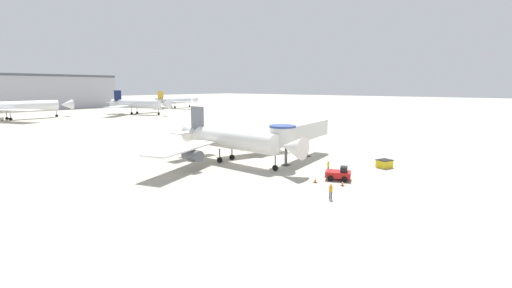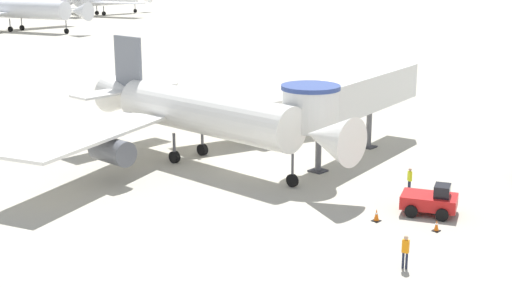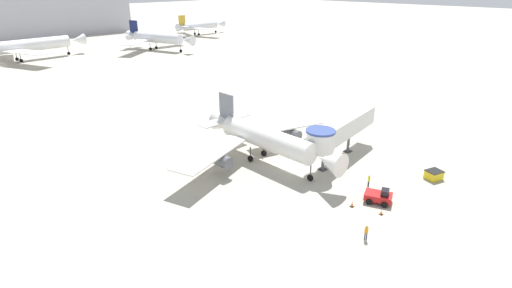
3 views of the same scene
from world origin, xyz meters
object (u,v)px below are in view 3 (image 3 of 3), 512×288
Objects in this scene: jet_bridge at (339,130)px; pushback_tug_red at (379,196)px; traffic_cone_apron_front at (381,212)px; main_airplane at (264,138)px; background_jet_orange_tail at (24,46)px; background_jet_navy_tail at (156,38)px; service_container_yellow at (434,175)px; ground_crew_marshaller at (369,180)px; traffic_cone_near_nose at (352,204)px; ground_crew_wing_walker at (366,231)px; background_jet_gold_tail at (199,26)px.

pushback_tug_red is (-6.79, -10.86, -3.99)m from jet_bridge.
pushback_tug_red is 2.93m from traffic_cone_apron_front.
main_airplane reaches higher than jet_bridge.
background_jet_orange_tail is 44.51m from background_jet_navy_tail.
ground_crew_marshaller is (-8.36, 5.18, 0.36)m from service_container_yellow.
background_jet_orange_tail is (-10.89, 133.04, 4.28)m from service_container_yellow.
jet_bridge reaches higher than ground_crew_marshaller.
background_jet_navy_tail reaches higher than jet_bridge.
traffic_cone_apron_front is 132.59m from background_jet_orange_tail.
ground_crew_marshaller is (4.10, -15.38, -2.80)m from main_airplane.
pushback_tug_red is at bearing -7.69° from ground_crew_marshaller.
main_airplane is 8.25× the size of pushback_tug_red.
background_jet_orange_tail is at bearing 146.55° from background_jet_navy_tail.
jet_bridge is 23.80× the size of traffic_cone_near_nose.
main_airplane is 18.56× the size of ground_crew_marshaller.
ground_crew_wing_walker is 131.35m from background_jet_navy_tail.
pushback_tug_red is (1.46, -18.34, -2.95)m from main_airplane.
ground_crew_wing_walker is at bearing -26.85° from ground_crew_marshaller.
background_jet_orange_tail is at bearing 89.67° from main_airplane.
pushback_tug_red is 2.16× the size of ground_crew_wing_walker.
ground_crew_wing_walker is 0.05× the size of background_jet_navy_tail.
main_airplane reaches higher than traffic_cone_apron_front.
background_jet_gold_tail is at bearing 63.86° from service_container_yellow.
ground_crew_wing_walker is 134.04m from background_jet_orange_tail.
pushback_tug_red reaches higher than traffic_cone_apron_front.
jet_bridge is at bearing -179.71° from background_jet_orange_tail.
main_airplane is at bearing 146.62° from background_jet_gold_tail.
ground_crew_marshaller is 12.11m from ground_crew_wing_walker.
pushback_tug_red is at bearing 168.54° from service_container_yellow.
background_jet_navy_tail is (50.72, 121.10, 3.62)m from ground_crew_wing_walker.
traffic_cone_apron_front is at bearing -133.37° from jet_bridge.
pushback_tug_red is at bearing 35.63° from traffic_cone_apron_front.
service_container_yellow is 13.36m from traffic_cone_apron_front.
background_jet_gold_tail is (85.44, 141.14, 3.94)m from traffic_cone_near_nose.
background_jet_gold_tail is 46.50m from background_jet_navy_tail.
background_jet_gold_tail is at bearing -45.04° from ground_crew_wing_walker.
main_airplane is 41.54× the size of traffic_cone_near_nose.
background_jet_orange_tail is (0.11, 130.81, 4.09)m from pushback_tug_red.
ground_crew_marshaller is 0.05× the size of background_jet_gold_tail.
service_container_yellow is 124.59m from background_jet_navy_tail.
traffic_cone_apron_front is (-0.89, -20.02, -3.45)m from main_airplane.
background_jet_navy_tail is (35.99, 107.31, -0.17)m from jet_bridge.
ground_crew_wing_walker is (-14.74, -13.79, -3.79)m from jet_bridge.
jet_bridge reaches higher than service_container_yellow.
ground_crew_wing_walker is at bearing -106.50° from main_airplane.
traffic_cone_near_nose is 0.02× the size of background_jet_gold_tail.
traffic_cone_apron_front is 0.39× the size of ground_crew_marshaller.
pushback_tug_red is at bearing -129.31° from jet_bridge.
ground_crew_marshaller is at bearing 150.89° from background_jet_gold_tail.
jet_bridge is 27.01× the size of traffic_cone_apron_front.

